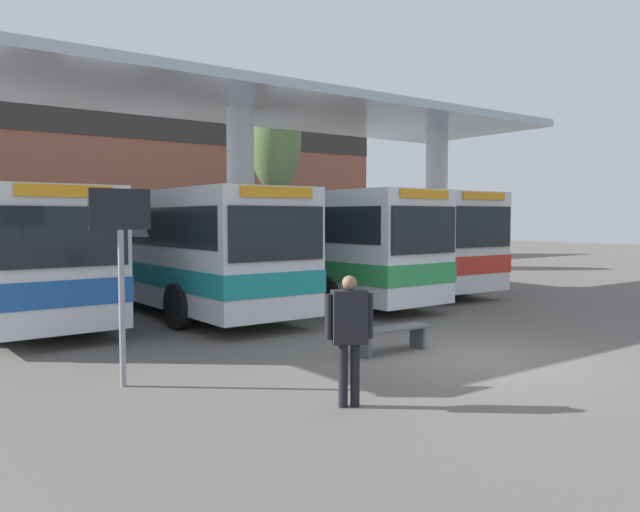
{
  "coord_description": "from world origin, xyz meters",
  "views": [
    {
      "loc": [
        -8.67,
        -7.18,
        2.49
      ],
      "look_at": [
        0.0,
        4.65,
        1.6
      ],
      "focal_mm": 35.0,
      "sensor_mm": 36.0,
      "label": 1
    }
  ],
  "objects_px": {
    "transit_bus_left_bay": "(3,248)",
    "poplar_tree_behind_right": "(275,137)",
    "transit_bus_center_bay": "(167,244)",
    "waiting_bench_near_pillar": "(391,334)",
    "transit_bus_far_right_bay": "(371,237)",
    "info_sign_platform": "(121,246)",
    "pedestrian_waiting": "(349,327)",
    "transit_bus_right_bay": "(286,240)"
  },
  "relations": [
    {
      "from": "transit_bus_far_right_bay",
      "to": "waiting_bench_near_pillar",
      "type": "distance_m",
      "value": 11.04
    },
    {
      "from": "transit_bus_far_right_bay",
      "to": "waiting_bench_near_pillar",
      "type": "relative_size",
      "value": 6.16
    },
    {
      "from": "transit_bus_left_bay",
      "to": "info_sign_platform",
      "type": "relative_size",
      "value": 3.7
    },
    {
      "from": "transit_bus_center_bay",
      "to": "info_sign_platform",
      "type": "relative_size",
      "value": 3.96
    },
    {
      "from": "transit_bus_center_bay",
      "to": "poplar_tree_behind_right",
      "type": "xyz_separation_m",
      "value": [
        10.02,
        10.17,
        4.76
      ]
    },
    {
      "from": "transit_bus_left_bay",
      "to": "poplar_tree_behind_right",
      "type": "xyz_separation_m",
      "value": [
        14.05,
        9.44,
        4.79
      ]
    },
    {
      "from": "info_sign_platform",
      "to": "pedestrian_waiting",
      "type": "xyz_separation_m",
      "value": [
        2.08,
        -2.75,
        -1.02
      ]
    },
    {
      "from": "info_sign_platform",
      "to": "poplar_tree_behind_right",
      "type": "xyz_separation_m",
      "value": [
        13.83,
        17.72,
        4.45
      ]
    },
    {
      "from": "transit_bus_left_bay",
      "to": "transit_bus_center_bay",
      "type": "bearing_deg",
      "value": 167.59
    },
    {
      "from": "transit_bus_left_bay",
      "to": "transit_bus_far_right_bay",
      "type": "height_order",
      "value": "transit_bus_far_right_bay"
    },
    {
      "from": "transit_bus_center_bay",
      "to": "info_sign_platform",
      "type": "xyz_separation_m",
      "value": [
        -3.81,
        -7.55,
        0.31
      ]
    },
    {
      "from": "transit_bus_center_bay",
      "to": "transit_bus_far_right_bay",
      "type": "distance_m",
      "value": 7.88
    },
    {
      "from": "transit_bus_right_bay",
      "to": "transit_bus_far_right_bay",
      "type": "bearing_deg",
      "value": -176.51
    },
    {
      "from": "transit_bus_center_bay",
      "to": "waiting_bench_near_pillar",
      "type": "distance_m",
      "value": 8.35
    },
    {
      "from": "transit_bus_center_bay",
      "to": "poplar_tree_behind_right",
      "type": "bearing_deg",
      "value": -134.94
    },
    {
      "from": "info_sign_platform",
      "to": "transit_bus_center_bay",
      "type": "bearing_deg",
      "value": 63.2
    },
    {
      "from": "pedestrian_waiting",
      "to": "transit_bus_left_bay",
      "type": "bearing_deg",
      "value": 127.84
    },
    {
      "from": "transit_bus_far_right_bay",
      "to": "info_sign_platform",
      "type": "distance_m",
      "value": 14.1
    },
    {
      "from": "pedestrian_waiting",
      "to": "poplar_tree_behind_right",
      "type": "bearing_deg",
      "value": 86.22
    },
    {
      "from": "info_sign_platform",
      "to": "poplar_tree_behind_right",
      "type": "distance_m",
      "value": 22.91
    },
    {
      "from": "transit_bus_center_bay",
      "to": "pedestrian_waiting",
      "type": "height_order",
      "value": "transit_bus_center_bay"
    },
    {
      "from": "transit_bus_left_bay",
      "to": "pedestrian_waiting",
      "type": "bearing_deg",
      "value": 99.59
    },
    {
      "from": "transit_bus_right_bay",
      "to": "pedestrian_waiting",
      "type": "relative_size",
      "value": 6.79
    },
    {
      "from": "transit_bus_far_right_bay",
      "to": "waiting_bench_near_pillar",
      "type": "xyz_separation_m",
      "value": [
        -6.87,
        -8.51,
        -1.48
      ]
    },
    {
      "from": "transit_bus_right_bay",
      "to": "transit_bus_left_bay",
      "type": "bearing_deg",
      "value": -7.24
    },
    {
      "from": "transit_bus_left_bay",
      "to": "transit_bus_center_bay",
      "type": "height_order",
      "value": "transit_bus_center_bay"
    },
    {
      "from": "poplar_tree_behind_right",
      "to": "transit_bus_center_bay",
      "type": "bearing_deg",
      "value": -134.57
    },
    {
      "from": "transit_bus_right_bay",
      "to": "info_sign_platform",
      "type": "xyz_separation_m",
      "value": [
        -7.81,
        -7.52,
        0.29
      ]
    },
    {
      "from": "transit_bus_center_bay",
      "to": "pedestrian_waiting",
      "type": "relative_size",
      "value": 6.64
    },
    {
      "from": "transit_bus_right_bay",
      "to": "transit_bus_far_right_bay",
      "type": "height_order",
      "value": "transit_bus_far_right_bay"
    },
    {
      "from": "transit_bus_right_bay",
      "to": "transit_bus_far_right_bay",
      "type": "relative_size",
      "value": 1.12
    },
    {
      "from": "transit_bus_right_bay",
      "to": "transit_bus_far_right_bay",
      "type": "distance_m",
      "value": 3.89
    },
    {
      "from": "pedestrian_waiting",
      "to": "waiting_bench_near_pillar",
      "type": "bearing_deg",
      "value": 64.06
    },
    {
      "from": "transit_bus_right_bay",
      "to": "info_sign_platform",
      "type": "bearing_deg",
      "value": 42.06
    },
    {
      "from": "transit_bus_left_bay",
      "to": "waiting_bench_near_pillar",
      "type": "relative_size",
      "value": 6.33
    },
    {
      "from": "pedestrian_waiting",
      "to": "transit_bus_far_right_bay",
      "type": "bearing_deg",
      "value": 74.01
    },
    {
      "from": "transit_bus_left_bay",
      "to": "poplar_tree_behind_right",
      "type": "relative_size",
      "value": 1.14
    },
    {
      "from": "info_sign_platform",
      "to": "poplar_tree_behind_right",
      "type": "bearing_deg",
      "value": 52.02
    },
    {
      "from": "transit_bus_center_bay",
      "to": "info_sign_platform",
      "type": "distance_m",
      "value": 8.46
    },
    {
      "from": "transit_bus_center_bay",
      "to": "pedestrian_waiting",
      "type": "distance_m",
      "value": 10.47
    },
    {
      "from": "transit_bus_right_bay",
      "to": "transit_bus_far_right_bay",
      "type": "xyz_separation_m",
      "value": [
        3.88,
        0.36,
        0.03
      ]
    },
    {
      "from": "transit_bus_left_bay",
      "to": "transit_bus_right_bay",
      "type": "distance_m",
      "value": 8.06
    }
  ]
}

